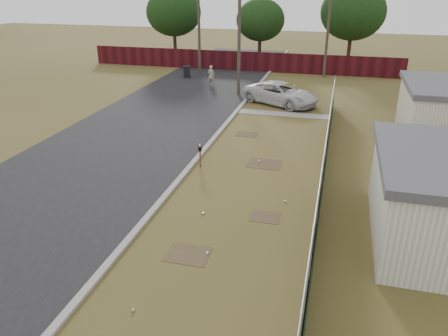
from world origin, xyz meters
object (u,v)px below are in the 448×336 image
(mailbox, at_px, (200,149))
(pickup_truck, at_px, (281,94))
(trash_bin, at_px, (187,72))
(pedestrian, at_px, (211,75))

(mailbox, xyz_separation_m, pickup_truck, (2.14, 12.01, -0.10))
(pickup_truck, height_order, trash_bin, pickup_truck)
(mailbox, bearing_deg, trash_bin, 111.09)
(trash_bin, bearing_deg, pickup_truck, -35.90)
(mailbox, distance_m, pedestrian, 16.84)
(pickup_truck, xyz_separation_m, trash_bin, (-9.39, 6.79, -0.24))
(mailbox, relative_size, pedestrian, 0.65)
(mailbox, bearing_deg, pedestrian, 104.58)
(pickup_truck, relative_size, trash_bin, 5.41)
(pedestrian, bearing_deg, trash_bin, -28.74)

